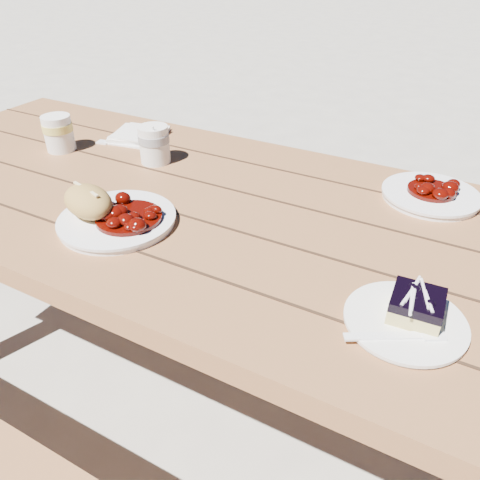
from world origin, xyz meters
The scene contains 14 objects.
ground centered at (0.00, 0.00, 0.00)m, with size 60.00×60.00×0.00m, color #A8A398.
picnic_table centered at (0.00, 0.00, 0.59)m, with size 2.00×1.55×0.75m.
main_plate centered at (-0.13, -0.18, 0.76)m, with size 0.25×0.25×0.02m, color white.
goulash_stew centered at (-0.10, -0.17, 0.79)m, with size 0.14×0.14×0.04m, color #430602, non-canonical shape.
bread_roll centered at (-0.19, -0.20, 0.80)m, with size 0.13×0.09×0.07m, color #B18A44.
dessert_plate centered at (0.48, -0.20, 0.76)m, with size 0.19×0.19×0.01m, color white.
blueberry_cake centered at (0.49, -0.18, 0.78)m, with size 0.08×0.08×0.05m.
fork_dessert centered at (0.46, -0.25, 0.76)m, with size 0.03×0.16×0.01m, color white, non-canonical shape.
coffee_cup centered at (-0.26, 0.13, 0.80)m, with size 0.08×0.08×0.10m, color white.
napkin_stack centered at (-0.42, 0.25, 0.76)m, with size 0.15×0.15×0.01m, color white.
fork_table centered at (-0.41, 0.17, 0.75)m, with size 0.03×0.16×0.01m, color white, non-canonical shape.
second_plate centered at (0.44, 0.27, 0.76)m, with size 0.22×0.22×0.02m, color white.
second_stew centered at (0.44, 0.27, 0.79)m, with size 0.11×0.11×0.04m, color #430602, non-canonical shape.
second_cup centered at (-0.55, 0.06, 0.80)m, with size 0.08×0.08×0.10m, color white.
Camera 1 is at (0.51, -0.81, 1.28)m, focal length 35.00 mm.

